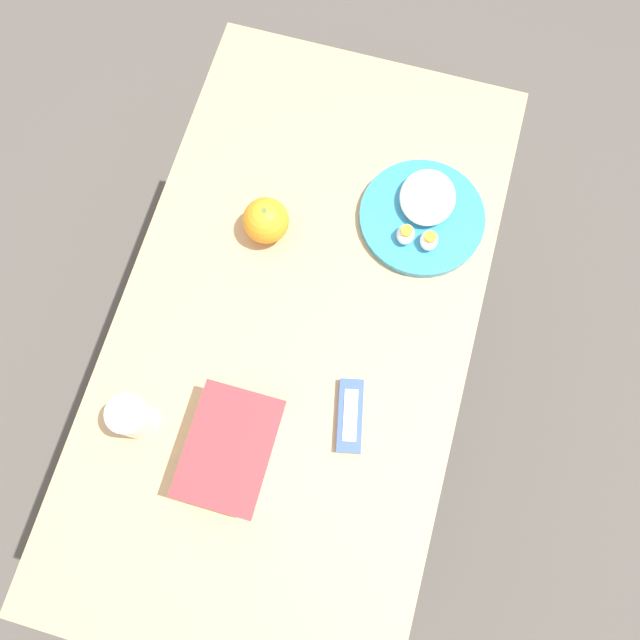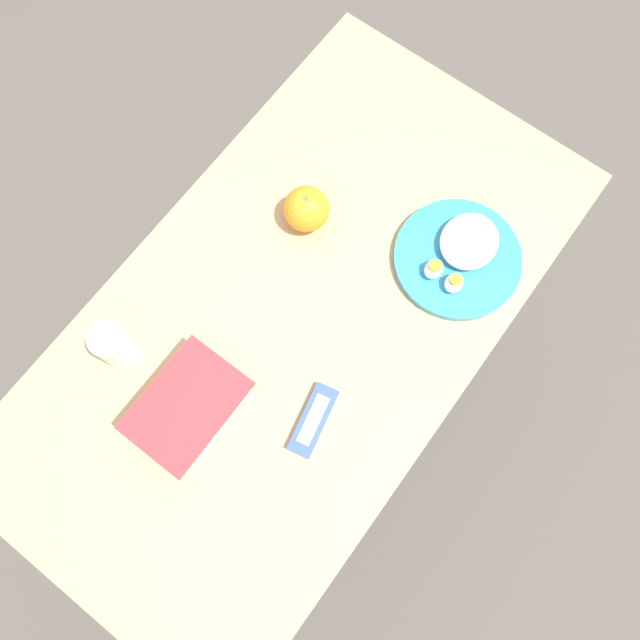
# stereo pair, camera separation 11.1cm
# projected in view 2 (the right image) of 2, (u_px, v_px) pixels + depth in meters

# --- Properties ---
(ground_plane) EXTENTS (10.00, 10.00, 0.00)m
(ground_plane) POSITION_uv_depth(u_px,v_px,m) (305.00, 385.00, 1.86)
(ground_plane) COLOR #4C4742
(table) EXTENTS (1.21, 0.65, 0.74)m
(table) POSITION_uv_depth(u_px,v_px,m) (298.00, 331.00, 1.25)
(table) COLOR tan
(table) RESTS_ON ground_plane
(food_container) EXTENTS (0.20, 0.14, 0.09)m
(food_container) POSITION_uv_depth(u_px,v_px,m) (191.00, 409.00, 1.06)
(food_container) COLOR white
(food_container) RESTS_ON table
(orange_fruit) EXTENTS (0.09, 0.09, 0.09)m
(orange_fruit) POSITION_uv_depth(u_px,v_px,m) (306.00, 209.00, 1.16)
(orange_fruit) COLOR orange
(orange_fruit) RESTS_ON table
(rice_plate) EXTENTS (0.24, 0.24, 0.05)m
(rice_plate) POSITION_uv_depth(u_px,v_px,m) (460.00, 255.00, 1.16)
(rice_plate) COLOR teal
(rice_plate) RESTS_ON table
(candy_bar) EXTENTS (0.13, 0.07, 0.02)m
(candy_bar) POSITION_uv_depth(u_px,v_px,m) (313.00, 420.00, 1.09)
(candy_bar) COLOR #334C9E
(candy_bar) RESTS_ON table
(drinking_glass) EXTENTS (0.07, 0.07, 0.10)m
(drinking_glass) POSITION_uv_depth(u_px,v_px,m) (115.00, 344.00, 1.08)
(drinking_glass) COLOR silver
(drinking_glass) RESTS_ON table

